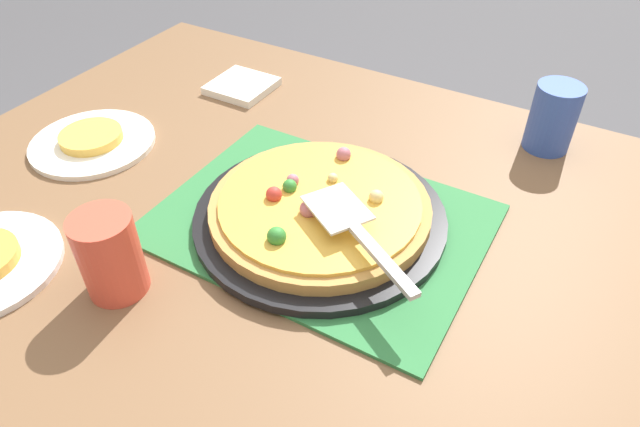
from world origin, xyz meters
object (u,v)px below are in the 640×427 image
pizza_pan (320,217)px  plate_far_right (93,143)px  served_slice_right (91,137)px  napkin_stack (242,86)px  cup_far (553,118)px  pizza_server (355,228)px  pizza (320,207)px  cup_near (110,255)px

pizza_pan → plate_far_right: size_ratio=1.73×
served_slice_right → napkin_stack: served_slice_right is taller
cup_far → napkin_stack: (-0.60, -0.10, -0.05)m
plate_far_right → pizza_server: bearing=-3.4°
pizza_pan → pizza: pizza is taller
pizza → served_slice_right: 0.46m
napkin_stack → plate_far_right: bearing=-109.9°
pizza_pan → napkin_stack: bearing=141.0°
pizza → cup_near: bearing=-124.5°
pizza → pizza_server: pizza_server is taller
cup_far → napkin_stack: bearing=-170.7°
pizza_pan → cup_near: size_ratio=3.17×
plate_far_right → served_slice_right: 0.01m
plate_far_right → napkin_stack: bearing=70.1°
pizza_server → napkin_stack: size_ratio=1.82×
pizza_pan → cup_near: cup_near is taller
plate_far_right → cup_far: cup_far is taller
pizza → served_slice_right: pizza is taller
cup_near → pizza_pan: bearing=55.5°
served_slice_right → pizza_server: (0.55, -0.03, 0.05)m
served_slice_right → pizza_server: pizza_server is taller
plate_far_right → cup_far: bearing=29.6°
pizza_pan → served_slice_right: 0.46m
pizza → napkin_stack: pizza is taller
served_slice_right → pizza_server: bearing=-3.4°
pizza_server → napkin_stack: (-0.44, 0.34, -0.06)m
cup_far → pizza_server: (-0.16, -0.44, 0.01)m
pizza_pan → pizza_server: 0.11m
pizza_pan → pizza: size_ratio=1.15×
napkin_stack → pizza_server: bearing=-37.7°
pizza_pan → napkin_stack: size_ratio=3.17×
pizza_pan → served_slice_right: bearing=-177.6°
served_slice_right → pizza_server: 0.55m
cup_far → pizza_pan: bearing=-122.6°
cup_near → pizza_server: (0.25, 0.20, 0.01)m
napkin_stack → pizza: bearing=-39.1°
cup_far → cup_near: bearing=-123.4°
pizza_pan → plate_far_right: bearing=-177.6°
plate_far_right → cup_far: size_ratio=1.83×
pizza_server → cup_near: bearing=-142.3°
served_slice_right → cup_far: (0.71, 0.40, 0.04)m
pizza_pan → napkin_stack: pizza_pan is taller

